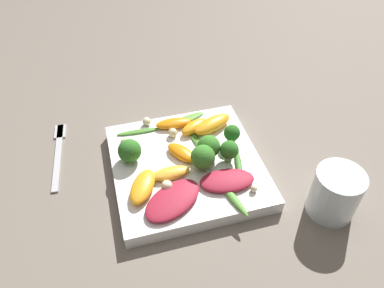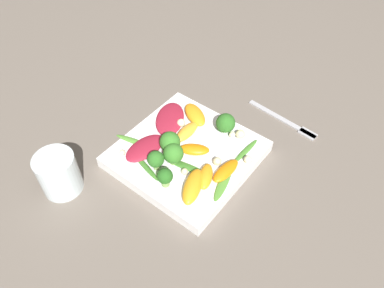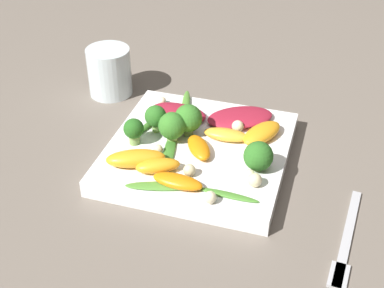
# 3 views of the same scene
# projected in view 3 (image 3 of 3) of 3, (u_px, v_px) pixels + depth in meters

# --- Properties ---
(ground_plane) EXTENTS (2.40, 2.40, 0.00)m
(ground_plane) POSITION_uv_depth(u_px,v_px,m) (198.00, 159.00, 0.76)
(ground_plane) COLOR #6B6056
(plate) EXTENTS (0.25, 0.25, 0.02)m
(plate) POSITION_uv_depth(u_px,v_px,m) (198.00, 152.00, 0.76)
(plate) COLOR white
(plate) RESTS_ON ground_plane
(drinking_glass) EXTENTS (0.07, 0.07, 0.08)m
(drinking_glass) POSITION_uv_depth(u_px,v_px,m) (109.00, 72.00, 0.89)
(drinking_glass) COLOR silver
(drinking_glass) RESTS_ON ground_plane
(fork) EXTENTS (0.17, 0.03, 0.01)m
(fork) POSITION_uv_depth(u_px,v_px,m) (345.00, 246.00, 0.62)
(fork) COLOR #B2B2B7
(fork) RESTS_ON ground_plane
(radicchio_leaf_0) EXTENTS (0.10, 0.11, 0.01)m
(radicchio_leaf_0) POSITION_uv_depth(u_px,v_px,m) (240.00, 117.00, 0.80)
(radicchio_leaf_0) COLOR maroon
(radicchio_leaf_0) RESTS_ON plate
(radicchio_leaf_1) EXTENTS (0.06, 0.09, 0.01)m
(radicchio_leaf_1) POSITION_uv_depth(u_px,v_px,m) (178.00, 113.00, 0.81)
(radicchio_leaf_1) COLOR maroon
(radicchio_leaf_1) RESTS_ON plate
(orange_segment_0) EXTENTS (0.03, 0.07, 0.02)m
(orange_segment_0) POSITION_uv_depth(u_px,v_px,m) (226.00, 135.00, 0.76)
(orange_segment_0) COLOR #FCAD33
(orange_segment_0) RESTS_ON plate
(orange_segment_1) EXTENTS (0.06, 0.08, 0.02)m
(orange_segment_1) POSITION_uv_depth(u_px,v_px,m) (136.00, 158.00, 0.71)
(orange_segment_1) COLOR orange
(orange_segment_1) RESTS_ON plate
(orange_segment_2) EXTENTS (0.05, 0.06, 0.02)m
(orange_segment_2) POSITION_uv_depth(u_px,v_px,m) (158.00, 166.00, 0.70)
(orange_segment_2) COLOR orange
(orange_segment_2) RESTS_ON plate
(orange_segment_3) EXTENTS (0.06, 0.05, 0.02)m
(orange_segment_3) POSITION_uv_depth(u_px,v_px,m) (199.00, 147.00, 0.73)
(orange_segment_3) COLOR orange
(orange_segment_3) RESTS_ON plate
(orange_segment_4) EXTENTS (0.08, 0.06, 0.02)m
(orange_segment_4) POSITION_uv_depth(u_px,v_px,m) (262.00, 133.00, 0.76)
(orange_segment_4) COLOR orange
(orange_segment_4) RESTS_ON plate
(orange_segment_5) EXTENTS (0.03, 0.07, 0.01)m
(orange_segment_5) POSITION_uv_depth(u_px,v_px,m) (181.00, 182.00, 0.67)
(orange_segment_5) COLOR orange
(orange_segment_5) RESTS_ON plate
(broccoli_floret_0) EXTENTS (0.04, 0.04, 0.04)m
(broccoli_floret_0) POSITION_uv_depth(u_px,v_px,m) (172.00, 126.00, 0.74)
(broccoli_floret_0) COLOR #7A9E51
(broccoli_floret_0) RESTS_ON plate
(broccoli_floret_1) EXTENTS (0.04, 0.04, 0.04)m
(broccoli_floret_1) POSITION_uv_depth(u_px,v_px,m) (258.00, 156.00, 0.69)
(broccoli_floret_1) COLOR #84AD5B
(broccoli_floret_1) RESTS_ON plate
(broccoli_floret_2) EXTENTS (0.03, 0.03, 0.04)m
(broccoli_floret_2) POSITION_uv_depth(u_px,v_px,m) (134.00, 130.00, 0.74)
(broccoli_floret_2) COLOR #7A9E51
(broccoli_floret_2) RESTS_ON plate
(broccoli_floret_3) EXTENTS (0.03, 0.03, 0.04)m
(broccoli_floret_3) POSITION_uv_depth(u_px,v_px,m) (156.00, 117.00, 0.76)
(broccoli_floret_3) COLOR #84AD5B
(broccoli_floret_3) RESTS_ON plate
(broccoli_floret_4) EXTENTS (0.04, 0.04, 0.05)m
(broccoli_floret_4) POSITION_uv_depth(u_px,v_px,m) (188.00, 119.00, 0.76)
(broccoli_floret_4) COLOR #7A9E51
(broccoli_floret_4) RESTS_ON plate
(arugula_sprig_0) EXTENTS (0.01, 0.08, 0.00)m
(arugula_sprig_0) POSITION_uv_depth(u_px,v_px,m) (228.00, 195.00, 0.66)
(arugula_sprig_0) COLOR #47842D
(arugula_sprig_0) RESTS_ON plate
(arugula_sprig_1) EXTENTS (0.04, 0.09, 0.00)m
(arugula_sprig_1) POSITION_uv_depth(u_px,v_px,m) (160.00, 186.00, 0.67)
(arugula_sprig_1) COLOR #518E33
(arugula_sprig_1) RESTS_ON plate
(arugula_sprig_2) EXTENTS (0.09, 0.03, 0.00)m
(arugula_sprig_2) POSITION_uv_depth(u_px,v_px,m) (169.00, 151.00, 0.73)
(arugula_sprig_2) COLOR #3D7528
(arugula_sprig_2) RESTS_ON plate
(arugula_sprig_3) EXTENTS (0.08, 0.03, 0.01)m
(arugula_sprig_3) POSITION_uv_depth(u_px,v_px,m) (186.00, 105.00, 0.83)
(arugula_sprig_3) COLOR #518E33
(arugula_sprig_3) RESTS_ON plate
(arugula_sprig_4) EXTENTS (0.08, 0.03, 0.01)m
(arugula_sprig_4) POSITION_uv_depth(u_px,v_px,m) (152.00, 121.00, 0.79)
(arugula_sprig_4) COLOR #3D7528
(arugula_sprig_4) RESTS_ON plate
(macadamia_nut_0) EXTENTS (0.01, 0.01, 0.01)m
(macadamia_nut_0) POSITION_uv_depth(u_px,v_px,m) (162.00, 101.00, 0.83)
(macadamia_nut_0) COLOR beige
(macadamia_nut_0) RESTS_ON plate
(macadamia_nut_1) EXTENTS (0.02, 0.02, 0.02)m
(macadamia_nut_1) POSITION_uv_depth(u_px,v_px,m) (238.00, 126.00, 0.77)
(macadamia_nut_1) COLOR beige
(macadamia_nut_1) RESTS_ON plate
(macadamia_nut_2) EXTENTS (0.01, 0.01, 0.01)m
(macadamia_nut_2) POSITION_uv_depth(u_px,v_px,m) (250.00, 174.00, 0.69)
(macadamia_nut_2) COLOR beige
(macadamia_nut_2) RESTS_ON plate
(macadamia_nut_3) EXTENTS (0.02, 0.02, 0.02)m
(macadamia_nut_3) POSITION_uv_depth(u_px,v_px,m) (210.00, 197.00, 0.65)
(macadamia_nut_3) COLOR beige
(macadamia_nut_3) RESTS_ON plate
(macadamia_nut_4) EXTENTS (0.02, 0.02, 0.02)m
(macadamia_nut_4) POSITION_uv_depth(u_px,v_px,m) (255.00, 180.00, 0.67)
(macadamia_nut_4) COLOR beige
(macadamia_nut_4) RESTS_ON plate
(macadamia_nut_5) EXTENTS (0.02, 0.02, 0.02)m
(macadamia_nut_5) POSITION_uv_depth(u_px,v_px,m) (189.00, 170.00, 0.69)
(macadamia_nut_5) COLOR beige
(macadamia_nut_5) RESTS_ON plate
(macadamia_nut_6) EXTENTS (0.01, 0.01, 0.01)m
(macadamia_nut_6) POSITION_uv_depth(u_px,v_px,m) (158.00, 149.00, 0.73)
(macadamia_nut_6) COLOR beige
(macadamia_nut_6) RESTS_ON plate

